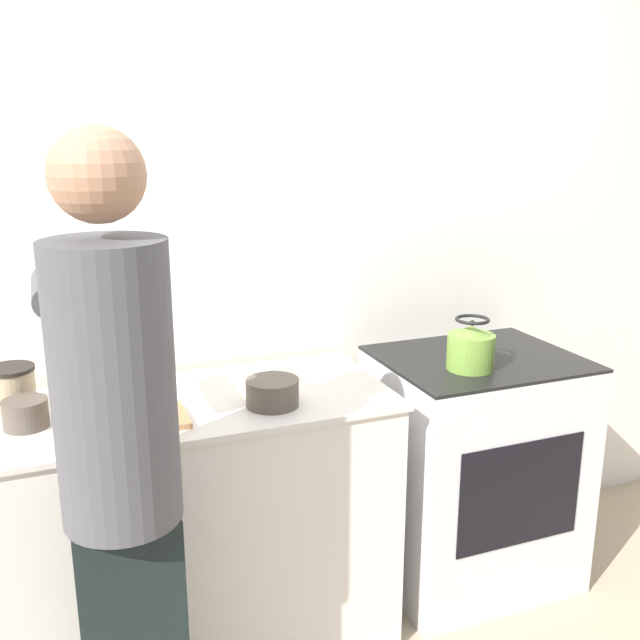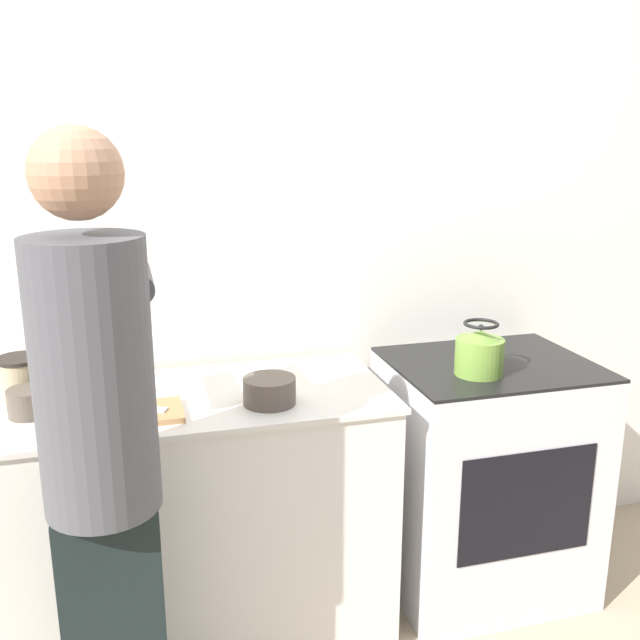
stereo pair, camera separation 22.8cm
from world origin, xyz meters
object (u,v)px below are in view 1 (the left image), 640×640
object	(u,v)px
person	(120,459)
canister_jar	(12,389)
oven	(473,468)
bowl_prep	(272,392)
cutting_board	(127,423)
kettle	(471,348)
knife	(126,416)

from	to	relation	value
person	canister_jar	world-z (taller)	person
oven	bowl_prep	bearing A→B (deg)	-170.70
cutting_board	kettle	bearing A→B (deg)	1.72
bowl_prep	knife	bearing A→B (deg)	176.07
person	kettle	size ratio (longest dim) A/B	9.33
cutting_board	bowl_prep	distance (m)	0.45
kettle	bowl_prep	size ratio (longest dim) A/B	1.12
kettle	oven	bearing A→B (deg)	42.76
oven	kettle	size ratio (longest dim) A/B	4.87
oven	bowl_prep	size ratio (longest dim) A/B	5.47
cutting_board	canister_jar	bearing A→B (deg)	141.28
cutting_board	knife	xyz separation A→B (m)	(0.00, 0.03, 0.01)
person	canister_jar	bearing A→B (deg)	112.35
oven	person	bearing A→B (deg)	-159.77
cutting_board	canister_jar	distance (m)	0.40
cutting_board	canister_jar	xyz separation A→B (m)	(-0.31, 0.25, 0.06)
person	bowl_prep	bearing A→B (deg)	35.70
bowl_prep	canister_jar	size ratio (longest dim) A/B	1.15
canister_jar	knife	bearing A→B (deg)	-35.58
kettle	knife	bearing A→B (deg)	-179.56
oven	canister_jar	distance (m)	1.70
person	cutting_board	xyz separation A→B (m)	(0.06, 0.37, -0.06)
oven	cutting_board	bearing A→B (deg)	-174.00
bowl_prep	canister_jar	bearing A→B (deg)	161.47
oven	cutting_board	world-z (taller)	cutting_board
knife	cutting_board	bearing A→B (deg)	-66.84
knife	oven	bearing A→B (deg)	28.30
person	canister_jar	size ratio (longest dim) A/B	12.07
person	cutting_board	bearing A→B (deg)	80.90
cutting_board	bowl_prep	size ratio (longest dim) A/B	2.07
person	bowl_prep	xyz separation A→B (m)	(0.50, 0.36, -0.03)
cutting_board	knife	bearing A→B (deg)	89.69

